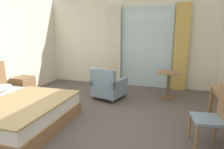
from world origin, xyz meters
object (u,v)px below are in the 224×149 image
object	(u,v)px
bed	(8,111)
desk_chair	(215,115)
round_cafe_table	(168,79)
armchair_by_window	(108,87)
nightstand	(24,87)

from	to	relation	value
bed	desk_chair	xyz separation A→B (m)	(3.45, 0.30, 0.25)
round_cafe_table	armchair_by_window	bearing A→B (deg)	-161.11
desk_chair	round_cafe_table	distance (m)	2.13
desk_chair	nightstand	bearing A→B (deg)	166.78
nightstand	round_cafe_table	size ratio (longest dim) A/B	0.79
round_cafe_table	nightstand	bearing A→B (deg)	-164.34
bed	desk_chair	distance (m)	3.48
nightstand	round_cafe_table	world-z (taller)	round_cafe_table
bed	nightstand	world-z (taller)	bed
bed	round_cafe_table	bearing A→B (deg)	39.58
desk_chair	armchair_by_window	xyz separation A→B (m)	(-2.11, 1.53, -0.18)
nightstand	armchair_by_window	xyz separation A→B (m)	(2.19, 0.52, 0.05)
nightstand	desk_chair	xyz separation A→B (m)	(4.29, -1.01, 0.23)
bed	armchair_by_window	bearing A→B (deg)	53.60
desk_chair	round_cafe_table	bearing A→B (deg)	107.27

